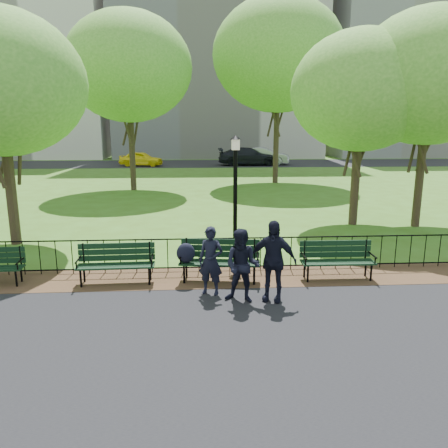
{
  "coord_description": "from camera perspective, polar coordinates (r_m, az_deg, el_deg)",
  "views": [
    {
      "loc": [
        -0.62,
        -8.78,
        3.7
      ],
      "look_at": [
        0.02,
        1.5,
        1.37
      ],
      "focal_mm": 35.0,
      "sensor_mm": 36.0,
      "label": 1
    }
  ],
  "objects": [
    {
      "name": "sedan_dark",
      "position": [
        41.93,
        3.23,
        8.81
      ],
      "size": [
        5.76,
        2.35,
        1.67
      ],
      "primitive_type": "imported",
      "rotation": [
        0.0,
        0.0,
        1.57
      ],
      "color": "black",
      "rests_on": "far_street"
    },
    {
      "name": "person_mid",
      "position": [
        9.26,
        2.41,
        -5.49
      ],
      "size": [
        0.86,
        0.64,
        1.59
      ],
      "primitive_type": "imported",
      "rotation": [
        0.0,
        0.0,
        -0.35
      ],
      "color": "black",
      "rests_on": "asphalt_path"
    },
    {
      "name": "tree_far_c",
      "position": [
        26.29,
        -12.4,
        19.37
      ],
      "size": [
        7.1,
        7.1,
        9.89
      ],
      "color": "#2D2116",
      "rests_on": "ground"
    },
    {
      "name": "park_bench_right_a",
      "position": [
        11.08,
        14.52,
        -4.04
      ],
      "size": [
        1.79,
        0.57,
        1.01
      ],
      "rotation": [
        0.0,
        0.0,
        -0.01
      ],
      "color": "black",
      "rests_on": "ground"
    },
    {
      "name": "tree_mid_e",
      "position": [
        17.65,
        25.26,
        16.94
      ],
      "size": [
        5.53,
        5.53,
        7.71
      ],
      "color": "#2D2116",
      "rests_on": "ground"
    },
    {
      "name": "lamppost",
      "position": [
        12.27,
        1.48,
        4.18
      ],
      "size": [
        0.31,
        0.31,
        3.44
      ],
      "color": "black",
      "rests_on": "ground"
    },
    {
      "name": "person_left",
      "position": [
        9.69,
        -1.73,
        -4.82
      ],
      "size": [
        0.65,
        0.53,
        1.53
      ],
      "primitive_type": "imported",
      "rotation": [
        0.0,
        0.0,
        -0.34
      ],
      "color": "black",
      "rests_on": "asphalt_path"
    },
    {
      "name": "taxi",
      "position": [
        41.74,
        -10.77,
        8.37
      ],
      "size": [
        4.19,
        2.23,
        1.36
      ],
      "primitive_type": "imported",
      "rotation": [
        0.0,
        0.0,
        1.41
      ],
      "color": "yellow",
      "rests_on": "far_street"
    },
    {
      "name": "far_street",
      "position": [
        43.94,
        -2.76,
        7.89
      ],
      "size": [
        70.0,
        9.0,
        0.01
      ],
      "primitive_type": "cube",
      "color": "black",
      "rests_on": "ground"
    },
    {
      "name": "ground",
      "position": [
        9.55,
        0.47,
        -10.05
      ],
      "size": [
        120.0,
        120.0,
        0.0
      ],
      "primitive_type": "plane",
      "color": "#3E6119"
    },
    {
      "name": "sedan_silver",
      "position": [
        42.81,
        5.17,
        8.84
      ],
      "size": [
        5.24,
        2.84,
        1.64
      ],
      "primitive_type": "imported",
      "rotation": [
        0.0,
        0.0,
        1.34
      ],
      "color": "#989A9F",
      "rests_on": "far_street"
    },
    {
      "name": "apartment_west",
      "position": [
        61.38,
        -25.58,
        20.27
      ],
      "size": [
        22.0,
        15.0,
        26.0
      ],
      "primitive_type": "cube",
      "color": "silver",
      "rests_on": "ground"
    },
    {
      "name": "apartment_mid",
      "position": [
        57.96,
        -0.98,
        23.97
      ],
      "size": [
        24.0,
        15.0,
        30.0
      ],
      "primitive_type": "cube",
      "color": "#B3AEA3",
      "rests_on": "ground"
    },
    {
      "name": "tree_near_e",
      "position": [
        17.13,
        17.49,
        16.2
      ],
      "size": [
        5.07,
        5.07,
        7.07
      ],
      "color": "#2D2116",
      "rests_on": "ground"
    },
    {
      "name": "park_bench_left_a",
      "position": [
        10.75,
        -13.9,
        -4.47
      ],
      "size": [
        1.83,
        0.62,
        1.03
      ],
      "rotation": [
        0.0,
        0.0,
        0.03
      ],
      "color": "black",
      "rests_on": "ground"
    },
    {
      "name": "dirt_strip",
      "position": [
        10.94,
        -0.09,
        -6.95
      ],
      "size": [
        60.0,
        1.6,
        0.01
      ],
      "primitive_type": "cube",
      "color": "#3C2D18",
      "rests_on": "ground"
    },
    {
      "name": "tree_far_e",
      "position": [
        29.4,
        7.11,
        21.03
      ],
      "size": [
        8.26,
        8.26,
        11.51
      ],
      "color": "#2D2116",
      "rests_on": "ground"
    },
    {
      "name": "apartment_east",
      "position": [
        63.26,
        22.71,
        19.34
      ],
      "size": [
        20.0,
        15.0,
        24.0
      ],
      "primitive_type": "cube",
      "color": "silver",
      "rests_on": "ground"
    },
    {
      "name": "asphalt_path",
      "position": [
        6.56,
        2.7,
        -21.55
      ],
      "size": [
        60.0,
        9.2,
        0.01
      ],
      "primitive_type": "cube",
      "color": "black",
      "rests_on": "ground"
    },
    {
      "name": "person_right",
      "position": [
        9.37,
        6.35,
        -4.78
      ],
      "size": [
        1.12,
        0.76,
        1.76
      ],
      "primitive_type": "imported",
      "rotation": [
        0.0,
        0.0,
        -0.37
      ],
      "color": "black",
      "rests_on": "asphalt_path"
    },
    {
      "name": "iron_fence",
      "position": [
        11.26,
        -0.24,
        -3.77
      ],
      "size": [
        24.06,
        0.06,
        1.0
      ],
      "color": "black",
      "rests_on": "ground"
    },
    {
      "name": "park_bench_main",
      "position": [
        10.5,
        -2.46,
        -4.01
      ],
      "size": [
        2.03,
        0.83,
        1.09
      ],
      "rotation": [
        0.0,
        0.0,
        -0.12
      ],
      "color": "black",
      "rests_on": "ground"
    }
  ]
}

